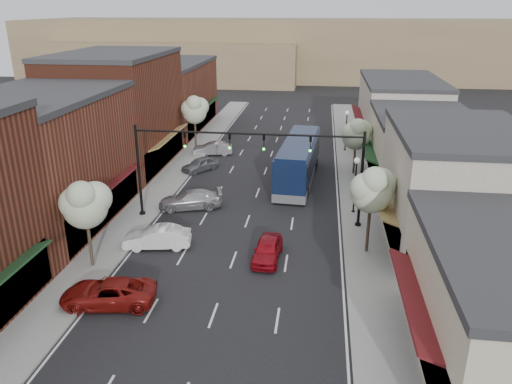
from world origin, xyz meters
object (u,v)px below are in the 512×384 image
(signal_mast_right, at_px, (327,164))
(tree_right_near, at_px, (373,188))
(tree_left_near, at_px, (85,203))
(parked_car_b, at_px, (157,237))
(signal_mast_left, at_px, (169,158))
(parked_car_e, at_px, (212,149))
(lamp_post_far, at_px, (346,124))
(tree_left_far, at_px, (195,109))
(parked_car_a, at_px, (108,293))
(lamp_post_near, at_px, (356,176))
(parked_car_c, at_px, (190,200))
(red_hatchback, at_px, (267,249))
(parked_car_d, at_px, (200,164))
(coach_bus, at_px, (299,160))
(tree_right_far, at_px, (357,133))

(signal_mast_right, xyz_separation_m, tree_right_near, (2.73, -4.05, -0.17))
(tree_left_near, bearing_deg, parked_car_b, 45.87)
(tree_right_near, bearing_deg, tree_left_near, -166.45)
(tree_left_near, bearing_deg, signal_mast_left, 71.90)
(signal_mast_left, bearing_deg, parked_car_e, 91.98)
(tree_left_near, xyz_separation_m, lamp_post_far, (16.05, 28.06, -1.22))
(tree_left_far, bearing_deg, parked_car_a, -85.05)
(lamp_post_near, bearing_deg, signal_mast_left, -169.44)
(parked_car_c, bearing_deg, tree_right_near, 48.85)
(tree_right_near, height_order, red_hatchback, tree_right_near)
(parked_car_d, bearing_deg, signal_mast_right, -6.17)
(tree_left_near, xyz_separation_m, coach_bus, (11.49, 17.51, -2.25))
(tree_right_far, xyz_separation_m, parked_car_a, (-14.03, -23.65, -3.30))
(parked_car_c, bearing_deg, signal_mast_right, 62.79)
(tree_right_far, bearing_deg, signal_mast_right, -102.85)
(tree_right_far, distance_m, tree_left_far, 17.66)
(tree_right_near, height_order, parked_car_e, tree_right_near)
(lamp_post_near, height_order, parked_car_a, lamp_post_near)
(lamp_post_far, bearing_deg, signal_mast_right, -96.22)
(tree_left_far, bearing_deg, parked_car_e, -29.36)
(tree_right_near, xyz_separation_m, parked_car_e, (-14.55, 20.84, -3.77))
(lamp_post_far, relative_size, parked_car_a, 0.89)
(signal_mast_left, relative_size, parked_car_d, 2.14)
(tree_left_far, distance_m, parked_car_c, 16.81)
(tree_left_far, height_order, parked_car_d, tree_left_far)
(coach_bus, height_order, red_hatchback, coach_bus)
(tree_right_near, xyz_separation_m, parked_car_c, (-13.12, 6.02, -3.74))
(lamp_post_far, relative_size, parked_car_c, 0.91)
(parked_car_e, bearing_deg, coach_bus, 40.54)
(signal_mast_left, relative_size, coach_bus, 0.66)
(tree_right_near, xyz_separation_m, tree_right_far, (0.00, 16.00, -0.46))
(coach_bus, distance_m, parked_car_b, 16.73)
(tree_right_near, height_order, parked_car_b, tree_right_near)
(signal_mast_left, distance_m, tree_right_far, 18.39)
(parked_car_a, bearing_deg, signal_mast_right, 127.87)
(parked_car_d, relative_size, parked_car_e, 0.93)
(tree_right_near, relative_size, lamp_post_far, 1.34)
(tree_left_near, xyz_separation_m, parked_car_c, (3.48, 10.02, -3.51))
(parked_car_e, bearing_deg, lamp_post_near, 32.79)
(tree_right_near, xyz_separation_m, parked_car_a, (-14.03, -7.65, -3.76))
(tree_left_far, relative_size, coach_bus, 0.49)
(signal_mast_left, distance_m, parked_car_e, 17.26)
(tree_left_near, xyz_separation_m, parked_car_d, (2.05, 19.29, -3.57))
(tree_left_near, relative_size, parked_car_b, 1.31)
(tree_right_near, distance_m, parked_car_e, 25.70)
(lamp_post_far, height_order, parked_car_c, lamp_post_far)
(tree_left_near, bearing_deg, signal_mast_right, 30.14)
(lamp_post_far, distance_m, parked_car_a, 34.53)
(parked_car_b, relative_size, parked_car_e, 1.06)
(tree_right_far, height_order, lamp_post_far, tree_right_far)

